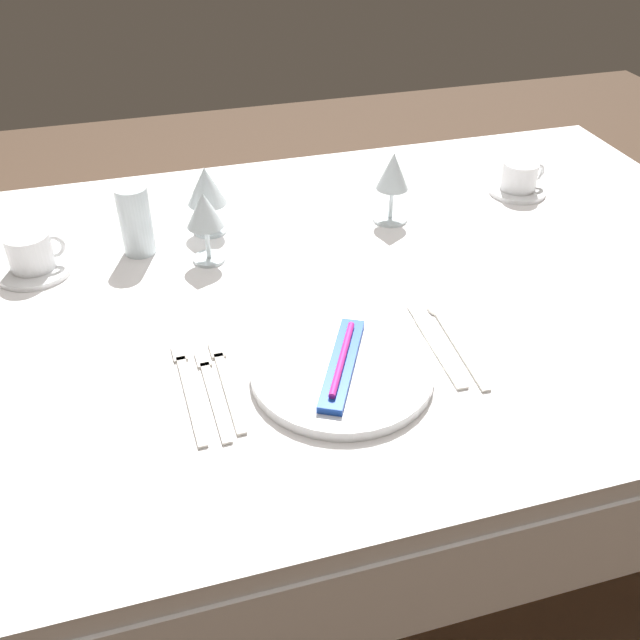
{
  "coord_description": "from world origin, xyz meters",
  "views": [
    {
      "loc": [
        -0.27,
        -1.02,
        1.44
      ],
      "look_at": [
        -0.02,
        -0.13,
        0.76
      ],
      "focal_mm": 39.48,
      "sensor_mm": 36.0,
      "label": 1
    }
  ],
  "objects_px": {
    "toothbrush_package": "(342,363)",
    "coffee_cup_left": "(31,251)",
    "dinner_plate": "(342,371)",
    "wine_glass_right": "(206,188)",
    "coffee_cup_right": "(520,176)",
    "wine_glass_centre": "(204,213)",
    "dinner_knife": "(437,347)",
    "spoon_soup": "(451,333)",
    "drink_tumbler": "(136,220)",
    "fork_outer": "(226,380)",
    "fork_salad": "(188,387)",
    "wine_glass_left": "(393,175)",
    "fork_inner": "(212,389)"
  },
  "relations": [
    {
      "from": "toothbrush_package",
      "to": "coffee_cup_left",
      "type": "bearing_deg",
      "value": 136.2
    },
    {
      "from": "dinner_plate",
      "to": "wine_glass_right",
      "type": "bearing_deg",
      "value": 103.78
    },
    {
      "from": "coffee_cup_right",
      "to": "wine_glass_centre",
      "type": "bearing_deg",
      "value": -172.02
    },
    {
      "from": "dinner_knife",
      "to": "spoon_soup",
      "type": "xyz_separation_m",
      "value": [
        0.04,
        0.03,
        0.0
      ]
    },
    {
      "from": "toothbrush_package",
      "to": "wine_glass_right",
      "type": "xyz_separation_m",
      "value": [
        -0.12,
        0.5,
        0.07
      ]
    },
    {
      "from": "drink_tumbler",
      "to": "wine_glass_centre",
      "type": "bearing_deg",
      "value": -29.02
    },
    {
      "from": "toothbrush_package",
      "to": "wine_glass_right",
      "type": "relative_size",
      "value": 1.48
    },
    {
      "from": "fork_outer",
      "to": "fork_salad",
      "type": "xyz_separation_m",
      "value": [
        -0.06,
        0.0,
        0.0
      ]
    },
    {
      "from": "wine_glass_centre",
      "to": "wine_glass_left",
      "type": "height_order",
      "value": "wine_glass_left"
    },
    {
      "from": "fork_outer",
      "to": "coffee_cup_left",
      "type": "xyz_separation_m",
      "value": [
        -0.28,
        0.4,
        0.04
      ]
    },
    {
      "from": "spoon_soup",
      "to": "dinner_plate",
      "type": "bearing_deg",
      "value": -166.14
    },
    {
      "from": "dinner_plate",
      "to": "wine_glass_right",
      "type": "relative_size",
      "value": 2.0
    },
    {
      "from": "toothbrush_package",
      "to": "wine_glass_left",
      "type": "xyz_separation_m",
      "value": [
        0.24,
        0.44,
        0.07
      ]
    },
    {
      "from": "fork_salad",
      "to": "spoon_soup",
      "type": "distance_m",
      "value": 0.43
    },
    {
      "from": "toothbrush_package",
      "to": "wine_glass_centre",
      "type": "relative_size",
      "value": 1.46
    },
    {
      "from": "fork_inner",
      "to": "dinner_knife",
      "type": "height_order",
      "value": "same"
    },
    {
      "from": "coffee_cup_left",
      "to": "wine_glass_right",
      "type": "xyz_separation_m",
      "value": [
        0.33,
        0.06,
        0.05
      ]
    },
    {
      "from": "spoon_soup",
      "to": "wine_glass_left",
      "type": "height_order",
      "value": "wine_glass_left"
    },
    {
      "from": "wine_glass_left",
      "to": "drink_tumbler",
      "type": "height_order",
      "value": "wine_glass_left"
    },
    {
      "from": "spoon_soup",
      "to": "wine_glass_left",
      "type": "distance_m",
      "value": 0.41
    },
    {
      "from": "wine_glass_centre",
      "to": "wine_glass_right",
      "type": "bearing_deg",
      "value": 80.24
    },
    {
      "from": "spoon_soup",
      "to": "fork_inner",
      "type": "bearing_deg",
      "value": -175.9
    },
    {
      "from": "toothbrush_package",
      "to": "fork_outer",
      "type": "xyz_separation_m",
      "value": [
        -0.17,
        0.04,
        -0.02
      ]
    },
    {
      "from": "coffee_cup_left",
      "to": "wine_glass_centre",
      "type": "relative_size",
      "value": 0.74
    },
    {
      "from": "fork_outer",
      "to": "wine_glass_left",
      "type": "distance_m",
      "value": 0.59
    },
    {
      "from": "dinner_knife",
      "to": "wine_glass_right",
      "type": "bearing_deg",
      "value": 121.16
    },
    {
      "from": "fork_outer",
      "to": "dinner_knife",
      "type": "xyz_separation_m",
      "value": [
        0.33,
        -0.01,
        0.0
      ]
    },
    {
      "from": "dinner_plate",
      "to": "fork_inner",
      "type": "xyz_separation_m",
      "value": [
        -0.19,
        0.02,
        -0.01
      ]
    },
    {
      "from": "fork_salad",
      "to": "wine_glass_left",
      "type": "relative_size",
      "value": 1.57
    },
    {
      "from": "fork_salad",
      "to": "wine_glass_right",
      "type": "distance_m",
      "value": 0.48
    },
    {
      "from": "toothbrush_package",
      "to": "wine_glass_right",
      "type": "distance_m",
      "value": 0.52
    },
    {
      "from": "wine_glass_right",
      "to": "coffee_cup_right",
      "type": "bearing_deg",
      "value": -1.03
    },
    {
      "from": "toothbrush_package",
      "to": "coffee_cup_right",
      "type": "xyz_separation_m",
      "value": [
        0.56,
        0.49,
        0.01
      ]
    },
    {
      "from": "dinner_plate",
      "to": "fork_inner",
      "type": "relative_size",
      "value": 1.32
    },
    {
      "from": "spoon_soup",
      "to": "coffee_cup_left",
      "type": "relative_size",
      "value": 2.24
    },
    {
      "from": "fork_salad",
      "to": "wine_glass_left",
      "type": "distance_m",
      "value": 0.63
    },
    {
      "from": "coffee_cup_left",
      "to": "drink_tumbler",
      "type": "height_order",
      "value": "drink_tumbler"
    },
    {
      "from": "coffee_cup_left",
      "to": "coffee_cup_right",
      "type": "bearing_deg",
      "value": 2.83
    },
    {
      "from": "dinner_knife",
      "to": "fork_inner",
      "type": "bearing_deg",
      "value": -179.66
    },
    {
      "from": "wine_glass_left",
      "to": "coffee_cup_left",
      "type": "bearing_deg",
      "value": -179.36
    },
    {
      "from": "wine_glass_left",
      "to": "dinner_plate",
      "type": "bearing_deg",
      "value": -118.73
    },
    {
      "from": "drink_tumbler",
      "to": "fork_outer",
      "type": "bearing_deg",
      "value": -77.5
    },
    {
      "from": "wine_glass_centre",
      "to": "drink_tumbler",
      "type": "distance_m",
      "value": 0.14
    },
    {
      "from": "fork_salad",
      "to": "dinner_knife",
      "type": "height_order",
      "value": "same"
    },
    {
      "from": "wine_glass_left",
      "to": "drink_tumbler",
      "type": "distance_m",
      "value": 0.51
    },
    {
      "from": "wine_glass_centre",
      "to": "wine_glass_left",
      "type": "relative_size",
      "value": 0.95
    },
    {
      "from": "coffee_cup_left",
      "to": "coffee_cup_right",
      "type": "height_order",
      "value": "coffee_cup_left"
    },
    {
      "from": "dinner_plate",
      "to": "coffee_cup_left",
      "type": "distance_m",
      "value": 0.63
    },
    {
      "from": "wine_glass_left",
      "to": "wine_glass_centre",
      "type": "bearing_deg",
      "value": -171.71
    },
    {
      "from": "fork_salad",
      "to": "dinner_knife",
      "type": "bearing_deg",
      "value": -1.72
    }
  ]
}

